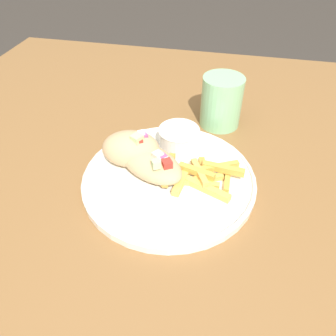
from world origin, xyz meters
TOP-DOWN VIEW (x-y plane):
  - table at (0.00, 0.00)m, footprint 1.25×1.25m
  - plate at (-0.00, 0.02)m, footprint 0.30×0.30m
  - pita_sandwich_near at (-0.03, 0.02)m, footprint 0.15×0.13m
  - pita_sandwich_far at (-0.07, 0.04)m, footprint 0.11×0.09m
  - fries_pile at (0.06, 0.02)m, footprint 0.13×0.10m
  - sauce_ramekin at (-0.00, 0.11)m, footprint 0.08×0.08m
  - water_glass at (0.07, 0.23)m, footprint 0.09×0.09m

SIDE VIEW (x-z plane):
  - table at x=0.00m, z-range 0.29..1.01m
  - plate at x=0.00m, z-range 0.72..0.74m
  - fries_pile at x=0.06m, z-range 0.73..0.76m
  - sauce_ramekin at x=0.00m, z-range 0.74..0.78m
  - pita_sandwich_near at x=-0.03m, z-range 0.73..0.79m
  - pita_sandwich_far at x=-0.07m, z-range 0.73..0.80m
  - water_glass at x=0.07m, z-range 0.72..0.82m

